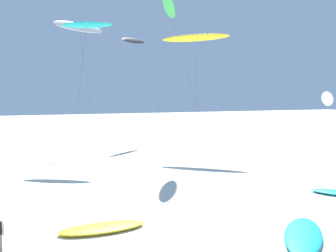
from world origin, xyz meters
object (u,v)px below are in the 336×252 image
object	(u,v)px
flying_kite_6	(79,27)
flying_kite_5	(195,38)
flying_kite_0	(87,25)
grounded_kite_0	(303,235)
flying_kite_1	(328,99)
flying_kite_2	(169,6)
flying_kite_8	(134,41)
grounded_kite_1	(102,228)

from	to	relation	value
flying_kite_6	flying_kite_5	bearing A→B (deg)	-41.90
flying_kite_0	grounded_kite_0	distance (m)	33.55
flying_kite_1	flying_kite_0	bearing A→B (deg)	138.49
grounded_kite_0	flying_kite_2	bearing A→B (deg)	80.33
flying_kite_0	flying_kite_5	world-z (taller)	flying_kite_0
flying_kite_0	flying_kite_1	size ratio (longest dim) A/B	1.98
flying_kite_2	flying_kite_6	xyz separation A→B (m)	(-6.47, 14.89, -0.32)
flying_kite_2	flying_kite_6	distance (m)	16.24
flying_kite_6	flying_kite_8	bearing A→B (deg)	21.37
flying_kite_6	flying_kite_2	bearing A→B (deg)	-66.53
flying_kite_6	flying_kite_8	xyz separation A→B (m)	(9.13, 3.57, -0.82)
flying_kite_1	flying_kite_2	size ratio (longest dim) A/B	0.44
flying_kite_8	grounded_kite_1	size ratio (longest dim) A/B	3.57
flying_kite_0	flying_kite_8	xyz separation A→B (m)	(10.32, 13.13, 0.52)
flying_kite_6	grounded_kite_0	xyz separation A→B (m)	(2.27, -39.50, -16.07)
flying_kite_2	grounded_kite_1	size ratio (longest dim) A/B	3.86
flying_kite_8	grounded_kite_0	xyz separation A→B (m)	(-6.85, -43.07, -15.25)
flying_kite_1	flying_kite_8	size ratio (longest dim) A/B	0.48
flying_kite_0	flying_kite_1	world-z (taller)	flying_kite_0
flying_kite_5	grounded_kite_0	distance (m)	33.42
flying_kite_8	grounded_kite_1	bearing A→B (deg)	-112.34
flying_kite_8	grounded_kite_0	distance (m)	46.20
flying_kite_1	grounded_kite_1	bearing A→B (deg)	-161.83
flying_kite_0	flying_kite_1	distance (m)	26.58
flying_kite_2	grounded_kite_0	size ratio (longest dim) A/B	3.31
flying_kite_2	flying_kite_5	xyz separation A→B (m)	(5.49, 4.17, -2.43)
grounded_kite_0	grounded_kite_1	bearing A→B (deg)	148.79
flying_kite_1	flying_kite_6	bearing A→B (deg)	123.99
flying_kite_2	flying_kite_6	size ratio (longest dim) A/B	1.03
flying_kite_6	grounded_kite_1	distance (m)	38.37
flying_kite_1	flying_kite_8	world-z (taller)	flying_kite_8
flying_kite_2	flying_kite_8	bearing A→B (deg)	81.80
flying_kite_0	flying_kite_8	bearing A→B (deg)	51.83
flying_kite_8	grounded_kite_0	world-z (taller)	flying_kite_8
flying_kite_5	flying_kite_8	xyz separation A→B (m)	(-2.83, 14.30, 1.29)
grounded_kite_1	grounded_kite_0	bearing A→B (deg)	-31.21
flying_kite_0	flying_kite_8	size ratio (longest dim) A/B	0.94
flying_kite_5	grounded_kite_1	bearing A→B (deg)	-127.99
flying_kite_0	grounded_kite_1	xyz separation A→B (m)	(-5.22, -24.68, -14.75)
flying_kite_8	flying_kite_1	bearing A→B (deg)	-73.92
flying_kite_2	flying_kite_8	world-z (taller)	flying_kite_2
grounded_kite_0	flying_kite_0	bearing A→B (deg)	96.60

